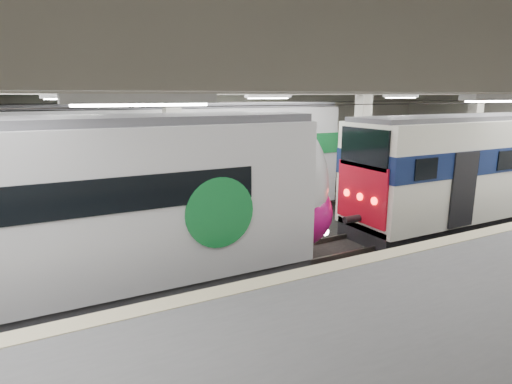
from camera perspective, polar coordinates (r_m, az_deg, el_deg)
station_hall at (r=11.51m, az=10.73°, el=3.87°), size 36.00×24.00×5.75m
modern_emu at (r=11.11m, az=-18.84°, el=-2.33°), size 14.01×2.89×4.51m
older_rer at (r=19.30m, az=28.27°, el=3.06°), size 12.81×2.83×4.26m
far_train at (r=16.87m, az=-13.07°, el=3.72°), size 14.84×3.32×4.69m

